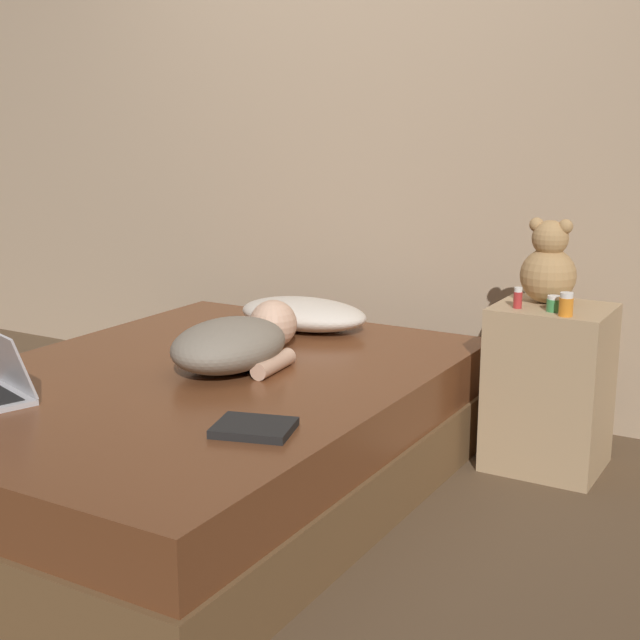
# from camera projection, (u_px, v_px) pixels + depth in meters

# --- Properties ---
(ground_plane) EXTENTS (12.00, 12.00, 0.00)m
(ground_plane) POSITION_uv_depth(u_px,v_px,m) (198.00, 485.00, 3.14)
(ground_plane) COLOR brown
(wall_back) EXTENTS (8.00, 0.06, 2.60)m
(wall_back) POSITION_uv_depth(u_px,v_px,m) (369.00, 108.00, 3.93)
(wall_back) COLOR tan
(wall_back) RESTS_ON ground_plane
(bed) EXTENTS (1.48, 2.02, 0.41)m
(bed) POSITION_uv_depth(u_px,v_px,m) (196.00, 431.00, 3.09)
(bed) COLOR brown
(bed) RESTS_ON ground_plane
(nightstand) EXTENTS (0.40, 0.36, 0.61)m
(nightstand) POSITION_uv_depth(u_px,v_px,m) (549.00, 388.00, 3.25)
(nightstand) COLOR tan
(nightstand) RESTS_ON ground_plane
(pillow) EXTENTS (0.56, 0.34, 0.12)m
(pillow) POSITION_uv_depth(u_px,v_px,m) (303.00, 314.00, 3.68)
(pillow) COLOR beige
(pillow) RESTS_ON bed
(person_lying) EXTENTS (0.40, 0.69, 0.18)m
(person_lying) POSITION_uv_depth(u_px,v_px,m) (238.00, 341.00, 3.13)
(person_lying) COLOR gray
(person_lying) RESTS_ON bed
(teddy_bear) EXTENTS (0.20, 0.20, 0.31)m
(teddy_bear) POSITION_uv_depth(u_px,v_px,m) (549.00, 266.00, 3.21)
(teddy_bear) COLOR tan
(teddy_bear) RESTS_ON nightstand
(bottle_red) EXTENTS (0.03, 0.03, 0.08)m
(bottle_red) POSITION_uv_depth(u_px,v_px,m) (518.00, 298.00, 3.14)
(bottle_red) COLOR #B72D2D
(bottle_red) RESTS_ON nightstand
(bottle_orange) EXTENTS (0.05, 0.05, 0.08)m
(bottle_orange) POSITION_uv_depth(u_px,v_px,m) (566.00, 305.00, 3.02)
(bottle_orange) COLOR orange
(bottle_orange) RESTS_ON nightstand
(bottle_green) EXTENTS (0.05, 0.05, 0.06)m
(bottle_green) POSITION_uv_depth(u_px,v_px,m) (554.00, 304.00, 3.09)
(bottle_green) COLOR #3D8E4C
(bottle_green) RESTS_ON nightstand
(book) EXTENTS (0.26, 0.23, 0.02)m
(book) POSITION_uv_depth(u_px,v_px,m) (254.00, 428.00, 2.49)
(book) COLOR black
(book) RESTS_ON bed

